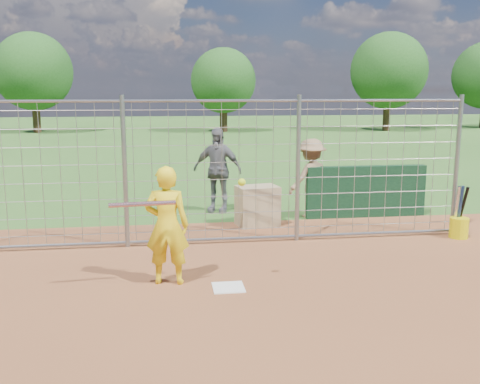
{
  "coord_description": "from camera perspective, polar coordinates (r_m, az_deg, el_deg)",
  "views": [
    {
      "loc": [
        -0.8,
        -7.11,
        2.67
      ],
      "look_at": [
        0.3,
        0.8,
        1.15
      ],
      "focal_mm": 40.0,
      "sensor_mm": 36.0,
      "label": 1
    }
  ],
  "objects": [
    {
      "name": "ground",
      "position": [
        7.64,
        -1.42,
        -9.69
      ],
      "size": [
        100.0,
        100.0,
        0.0
      ],
      "primitive_type": "plane",
      "color": "#2D591E",
      "rests_on": "ground"
    },
    {
      "name": "home_plate",
      "position": [
        7.45,
        -1.24,
        -10.15
      ],
      "size": [
        0.43,
        0.43,
        0.02
      ],
      "primitive_type": "cube",
      "color": "silver",
      "rests_on": "ground"
    },
    {
      "name": "dugout_wall",
      "position": [
        11.7,
        13.26,
        0.05
      ],
      "size": [
        2.6,
        0.2,
        1.1
      ],
      "primitive_type": "cube",
      "color": "#11381E",
      "rests_on": "ground"
    },
    {
      "name": "batter",
      "position": [
        7.46,
        -7.8,
        -3.57
      ],
      "size": [
        0.66,
        0.49,
        1.67
      ],
      "primitive_type": "imported",
      "rotation": [
        0.0,
        0.0,
        2.99
      ],
      "color": "yellow",
      "rests_on": "ground"
    },
    {
      "name": "bystander_b",
      "position": [
        11.84,
        -2.45,
        2.37
      ],
      "size": [
        1.19,
        0.87,
        1.88
      ],
      "primitive_type": "imported",
      "rotation": [
        0.0,
        0.0,
        -0.42
      ],
      "color": "slate",
      "rests_on": "ground"
    },
    {
      "name": "bystander_c",
      "position": [
        11.45,
        7.57,
        1.48
      ],
      "size": [
        1.25,
        1.04,
        1.68
      ],
      "primitive_type": "imported",
      "rotation": [
        0.0,
        0.0,
        3.6
      ],
      "color": "#846648",
      "rests_on": "ground"
    },
    {
      "name": "equipment_bin",
      "position": [
        10.69,
        1.87,
        -1.49
      ],
      "size": [
        0.89,
        0.69,
        0.8
      ],
      "primitive_type": "cube",
      "rotation": [
        0.0,
        0.0,
        0.19
      ],
      "color": "tan",
      "rests_on": "ground"
    },
    {
      "name": "equipment_in_play",
      "position": [
        7.04,
        -7.8,
        -0.7
      ],
      "size": [
        1.79,
        0.16,
        0.33
      ],
      "color": "silver",
      "rests_on": "ground"
    },
    {
      "name": "bucket_with_bats",
      "position": [
        10.61,
        22.32,
        -3.26
      ],
      "size": [
        0.34,
        0.37,
        0.98
      ],
      "color": "yellow",
      "rests_on": "ground"
    },
    {
      "name": "backstop_fence",
      "position": [
        9.25,
        -2.87,
        1.99
      ],
      "size": [
        9.08,
        0.08,
        2.6
      ],
      "color": "gray",
      "rests_on": "ground"
    },
    {
      "name": "tree_line",
      "position": [
        35.47,
        -1.61,
        12.46
      ],
      "size": [
        44.66,
        6.72,
        6.48
      ],
      "color": "#3F2B19",
      "rests_on": "ground"
    }
  ]
}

